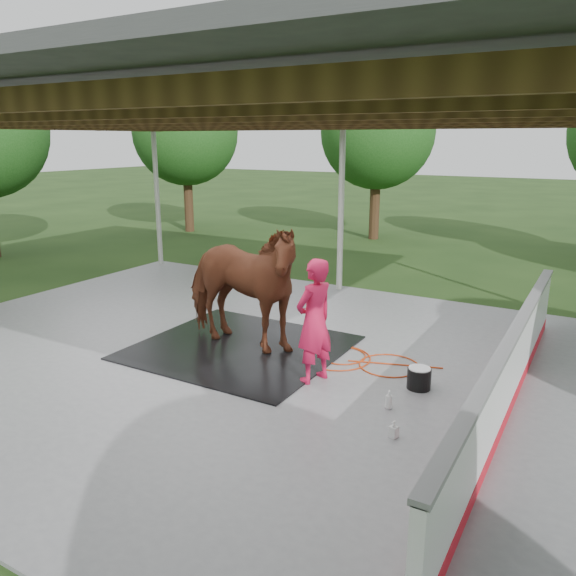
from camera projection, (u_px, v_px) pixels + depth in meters
The scene contains 12 objects.
ground at pixel (224, 353), 9.66m from camera, with size 100.00×100.00×0.00m, color #1E3814.
concrete_slab at pixel (224, 352), 9.65m from camera, with size 12.00×10.00×0.05m, color slate.
pavilion_structure at pixel (216, 112), 8.64m from camera, with size 12.60×10.60×4.05m.
dasher_board at pixel (509, 375), 7.29m from camera, with size 0.16×8.00×1.15m.
tree_belt at pixel (264, 125), 9.29m from camera, with size 28.00×28.00×5.80m.
rubber_mat at pixel (240, 347), 9.74m from camera, with size 3.38×3.17×0.03m, color black.
horse at pixel (239, 285), 9.45m from camera, with size 1.19×2.61×2.21m, color brown.
handler at pixel (314, 321), 8.21m from camera, with size 0.68×0.45×1.87m, color #CD1542.
wash_bucket at pixel (419, 378), 8.13m from camera, with size 0.35×0.35×0.32m.
soap_bottle_a at pixel (389, 400), 7.53m from camera, with size 0.10×0.10×0.26m, color silver.
soap_bottle_b at pixel (394, 429), 6.81m from camera, with size 0.10×0.10×0.22m, color #338CD8.
hose_coil at pixel (355, 359), 9.21m from camera, with size 2.24×1.17×0.02m.
Camera 1 is at (5.47, -7.29, 3.57)m, focal length 35.00 mm.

